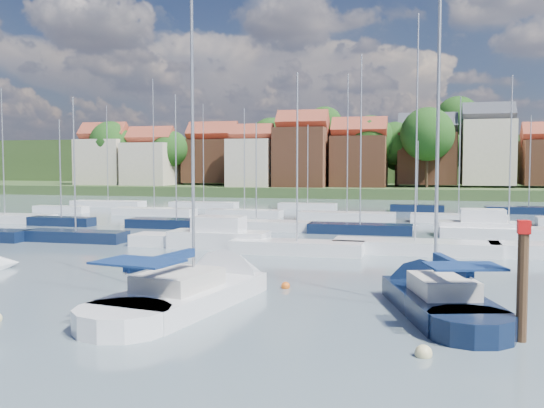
# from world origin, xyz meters

# --- Properties ---
(ground) EXTENTS (260.00, 260.00, 0.00)m
(ground) POSITION_xyz_m (0.00, 40.00, 0.00)
(ground) COLOR #4D5F69
(ground) RESTS_ON ground
(sailboat_centre) EXTENTS (5.75, 13.71, 17.98)m
(sailboat_centre) POSITION_xyz_m (-0.47, 4.69, 0.35)
(sailboat_centre) COLOR silver
(sailboat_centre) RESTS_ON ground
(sailboat_navy) EXTENTS (6.03, 11.66, 15.64)m
(sailboat_navy) POSITION_xyz_m (9.06, 5.53, 0.36)
(sailboat_navy) COLOR black
(sailboat_navy) RESTS_ON ground
(timber_piling) EXTENTS (0.40, 0.40, 6.32)m
(timber_piling) POSITION_xyz_m (12.03, 0.85, 1.05)
(timber_piling) COLOR #4C331E
(timber_piling) RESTS_ON ground
(buoy_d) EXTENTS (0.49, 0.49, 0.49)m
(buoy_d) POSITION_xyz_m (-0.94, -1.52, 0.00)
(buoy_d) COLOR beige
(buoy_d) RESTS_ON ground
(buoy_e) EXTENTS (0.43, 0.43, 0.43)m
(buoy_e) POSITION_xyz_m (2.43, 7.42, 0.00)
(buoy_e) COLOR #D85914
(buoy_e) RESTS_ON ground
(buoy_f) EXTENTS (0.54, 0.54, 0.54)m
(buoy_f) POSITION_xyz_m (8.87, -1.59, 0.00)
(buoy_f) COLOR beige
(buoy_f) RESTS_ON ground
(marina_field) EXTENTS (79.62, 41.41, 15.93)m
(marina_field) POSITION_xyz_m (1.91, 35.15, 0.43)
(marina_field) COLOR silver
(marina_field) RESTS_ON ground
(far_shore_town) EXTENTS (212.46, 90.00, 22.27)m
(far_shore_town) POSITION_xyz_m (2.23, 132.67, 4.61)
(far_shore_town) COLOR #3B542A
(far_shore_town) RESTS_ON ground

